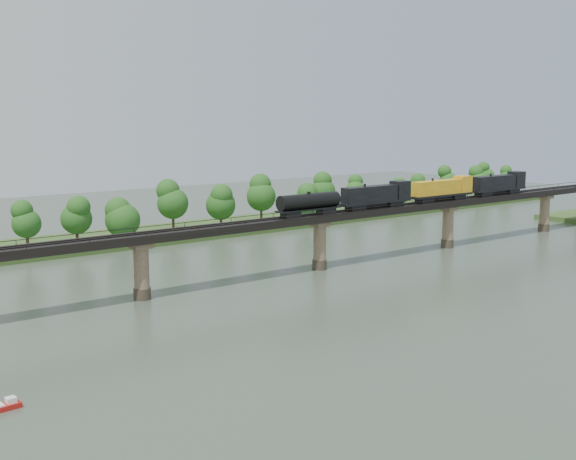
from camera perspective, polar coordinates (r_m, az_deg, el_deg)
ground at (r=128.22m, az=11.21°, el=-5.32°), size 400.00×400.00×0.00m
far_bank at (r=193.46m, az=-8.05°, el=-0.10°), size 300.00×24.00×1.60m
bridge at (r=147.98m, az=2.52°, el=-1.04°), size 236.00×30.00×11.50m
bridge_superstructure at (r=146.99m, az=2.53°, el=1.39°), size 220.00×4.90×0.75m
far_treeline at (r=184.52m, az=-9.63°, el=1.93°), size 289.06×17.54×13.60m
freight_train at (r=167.60m, az=10.45°, el=3.00°), size 79.09×3.08×5.44m
motorboat at (r=86.01m, az=-21.75°, el=-12.85°), size 4.39×1.86×1.20m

